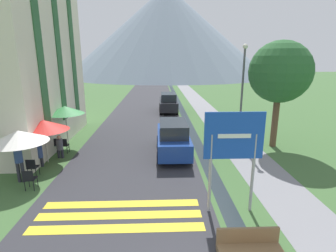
% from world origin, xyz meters
% --- Properties ---
extents(ground_plane, '(160.00, 160.00, 0.00)m').
position_xyz_m(ground_plane, '(0.00, 20.00, 0.00)').
color(ground_plane, '#3D6033').
extents(road, '(6.40, 60.00, 0.01)m').
position_xyz_m(road, '(-2.50, 30.00, 0.00)').
color(road, '#2D2D33').
rests_on(road, ground_plane).
extents(footpath, '(2.20, 60.00, 0.01)m').
position_xyz_m(footpath, '(3.60, 30.00, 0.00)').
color(footpath, slate).
rests_on(footpath, ground_plane).
extents(drainage_channel, '(0.60, 60.00, 0.00)m').
position_xyz_m(drainage_channel, '(1.20, 30.00, 0.00)').
color(drainage_channel, black).
rests_on(drainage_channel, ground_plane).
extents(crosswalk_marking, '(5.44, 1.84, 0.01)m').
position_xyz_m(crosswalk_marking, '(-2.50, 3.92, 0.01)').
color(crosswalk_marking, yellow).
rests_on(crosswalk_marking, ground_plane).
extents(mountain_distant, '(58.83, 58.83, 24.98)m').
position_xyz_m(mountain_distant, '(1.48, 76.68, 12.49)').
color(mountain_distant, slate).
rests_on(mountain_distant, ground_plane).
extents(hotel_building, '(5.56, 9.70, 11.82)m').
position_xyz_m(hotel_building, '(-9.40, 12.00, 6.35)').
color(hotel_building, beige).
rests_on(hotel_building, ground_plane).
extents(road_sign, '(1.92, 0.11, 3.45)m').
position_xyz_m(road_sign, '(1.21, 4.07, 2.33)').
color(road_sign, '#9E9EA3').
rests_on(road_sign, ground_plane).
extents(parked_car_near, '(1.76, 4.52, 1.82)m').
position_xyz_m(parked_car_near, '(-0.40, 9.71, 0.91)').
color(parked_car_near, navy).
rests_on(parked_car_near, ground_plane).
extents(parked_car_far, '(1.76, 4.59, 1.82)m').
position_xyz_m(parked_car_far, '(-0.20, 21.48, 0.91)').
color(parked_car_far, black).
rests_on(parked_car_far, ground_plane).
extents(cafe_chair_near_left, '(0.40, 0.40, 0.85)m').
position_xyz_m(cafe_chair_near_left, '(-6.69, 6.98, 0.51)').
color(cafe_chair_near_left, black).
rests_on(cafe_chair_near_left, ground_plane).
extents(cafe_chair_nearest, '(0.40, 0.40, 0.85)m').
position_xyz_m(cafe_chair_nearest, '(-6.25, 5.80, 0.51)').
color(cafe_chair_nearest, black).
rests_on(cafe_chair_nearest, ground_plane).
extents(cafe_chair_far_right, '(0.40, 0.40, 0.85)m').
position_xyz_m(cafe_chair_far_right, '(-6.34, 9.96, 0.51)').
color(cafe_chair_far_right, black).
rests_on(cafe_chair_far_right, ground_plane).
extents(cafe_chair_far_left, '(0.40, 0.40, 0.85)m').
position_xyz_m(cafe_chair_far_left, '(-6.93, 10.06, 0.51)').
color(cafe_chair_far_left, black).
rests_on(cafe_chair_far_left, ground_plane).
extents(cafe_umbrella_front_white, '(2.30, 2.30, 2.22)m').
position_xyz_m(cafe_umbrella_front_white, '(-6.89, 6.66, 1.96)').
color(cafe_umbrella_front_white, '#B7B2A8').
rests_on(cafe_umbrella_front_white, ground_plane).
extents(cafe_umbrella_middle_red, '(2.35, 2.35, 2.17)m').
position_xyz_m(cafe_umbrella_middle_red, '(-6.75, 8.72, 1.92)').
color(cafe_umbrella_middle_red, '#B7B2A8').
rests_on(cafe_umbrella_middle_red, ground_plane).
extents(cafe_umbrella_rear_green, '(2.12, 2.12, 2.45)m').
position_xyz_m(cafe_umbrella_rear_green, '(-6.48, 11.01, 2.22)').
color(cafe_umbrella_rear_green, '#B7B2A8').
rests_on(cafe_umbrella_rear_green, ground_plane).
extents(person_standing_terrace, '(0.32, 0.32, 1.73)m').
position_xyz_m(person_standing_terrace, '(-6.97, 6.55, 1.01)').
color(person_standing_terrace, '#282833').
rests_on(person_standing_terrace, ground_plane).
extents(person_seated_near, '(0.32, 0.32, 1.25)m').
position_xyz_m(person_seated_near, '(-6.89, 8.18, 0.69)').
color(person_seated_near, '#282833').
rests_on(person_seated_near, ground_plane).
extents(person_seated_far, '(0.32, 0.32, 1.23)m').
position_xyz_m(person_seated_far, '(-6.31, 9.29, 0.68)').
color(person_seated_far, '#282833').
rests_on(person_seated_far, ground_plane).
extents(streetlamp, '(0.28, 0.28, 5.85)m').
position_xyz_m(streetlamp, '(3.73, 11.36, 3.42)').
color(streetlamp, '#515156').
rests_on(streetlamp, ground_plane).
extents(tree_by_path, '(3.43, 3.43, 6.05)m').
position_xyz_m(tree_by_path, '(5.60, 10.77, 4.31)').
color(tree_by_path, brown).
rests_on(tree_by_path, ground_plane).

